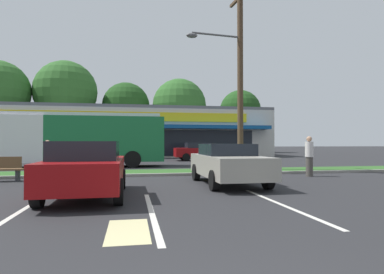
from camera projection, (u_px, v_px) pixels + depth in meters
The scene contains 19 objects.
grass_median at pixel (147, 172), 15.53m from camera, with size 56.00×2.20×0.12m, color #2D5B23.
curb_lip at pixel (148, 175), 14.33m from camera, with size 56.00×0.24×0.12m, color gray.
parking_stripe_0 at pixel (26, 208), 7.35m from camera, with size 0.12×4.80×0.01m, color silver.
parking_stripe_1 at pixel (152, 212), 6.90m from camera, with size 0.12×4.80×0.01m, color silver.
parking_stripe_2 at pixel (282, 204), 7.76m from camera, with size 0.12×4.80×0.01m, color silver.
lot_arrow at pixel (128, 231), 5.45m from camera, with size 0.70×1.60×0.01m, color beige.
storefront_building at pixel (124, 133), 37.47m from camera, with size 31.09×14.50×5.19m.
tree_left at pixel (66, 92), 44.16m from camera, with size 8.38×8.38×12.58m.
tree_mid_left at pixel (126, 106), 47.19m from camera, with size 6.82×6.82×10.21m.
tree_mid at pixel (179, 106), 48.29m from camera, with size 7.91×7.91×10.96m.
tree_mid_right at pixel (240, 111), 50.15m from camera, with size 6.30×6.30×9.59m.
utility_pole at pixel (238, 71), 16.73m from camera, with size 3.06×2.40×9.61m.
city_bus at pixel (60, 138), 19.67m from camera, with size 12.48×2.73×3.25m.
bus_stop_bench at pixel (0, 168), 12.39m from camera, with size 1.60×0.45×0.95m.
car_1 at pixel (87, 169), 8.81m from camera, with size 2.01×4.31×1.51m.
car_2 at pixel (199, 151), 27.05m from camera, with size 4.20×1.93×1.49m.
car_4 at pixel (228, 163), 11.59m from camera, with size 1.98×4.59×1.44m.
pedestrian_by_pole at pixel (47, 161), 12.18m from camera, with size 0.32×0.32×1.57m.
pedestrian_mid at pixel (309, 156), 14.32m from camera, with size 0.36×0.36×1.76m.
Camera 1 is at (-0.73, -1.69, 1.48)m, focal length 30.51 mm.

